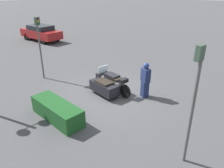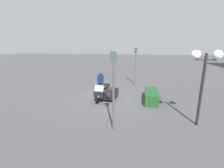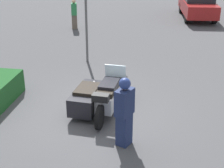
% 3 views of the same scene
% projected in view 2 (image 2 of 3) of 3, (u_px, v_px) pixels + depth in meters
% --- Properties ---
extents(ground_plane, '(160.00, 160.00, 0.00)m').
position_uv_depth(ground_plane, '(109.00, 98.00, 10.90)').
color(ground_plane, '#424244').
extents(police_motorcycle, '(2.57, 1.39, 1.15)m').
position_uv_depth(police_motorcycle, '(107.00, 93.00, 10.54)').
color(police_motorcycle, black).
rests_on(police_motorcycle, ground).
extents(officer_rider, '(0.54, 0.44, 1.70)m').
position_uv_depth(officer_rider, '(101.00, 81.00, 12.17)').
color(officer_rider, '#192347').
rests_on(officer_rider, ground).
extents(hedge_bush_curbside, '(2.53, 0.84, 0.70)m').
position_uv_depth(hedge_bush_curbside, '(151.00, 96.00, 10.24)').
color(hedge_bush_curbside, '#19471E').
rests_on(hedge_bush_curbside, ground).
extents(twin_lamp_post, '(0.41, 1.25, 3.47)m').
position_uv_depth(twin_lamp_post, '(205.00, 64.00, 6.43)').
color(twin_lamp_post, black).
rests_on(twin_lamp_post, ground).
extents(traffic_light_near, '(0.22, 0.28, 3.40)m').
position_uv_depth(traffic_light_near, '(113.00, 80.00, 6.17)').
color(traffic_light_near, '#4C4C4C').
rests_on(traffic_light_near, ground).
extents(traffic_light_far, '(0.23, 0.27, 3.57)m').
position_uv_depth(traffic_light_far, '(135.00, 61.00, 14.53)').
color(traffic_light_far, '#4C4C4C').
rests_on(traffic_light_far, ground).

